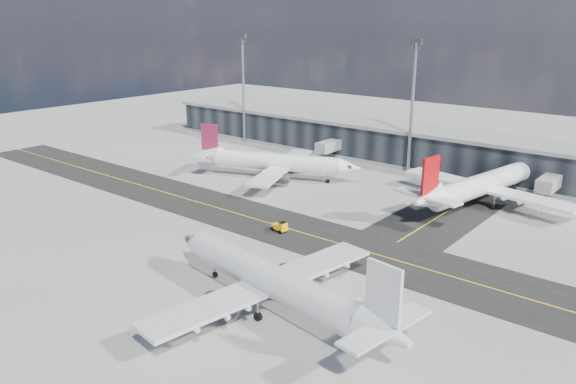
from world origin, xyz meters
name	(u,v)px	position (x,y,z in m)	size (l,w,h in m)	color
ground	(266,234)	(0.00, 0.00, 0.00)	(300.00, 300.00, 0.00)	gray
taxiway_lanes	(325,221)	(3.91, 10.74, 0.01)	(180.00, 63.00, 0.03)	black
terminal_concourse	(423,149)	(0.04, 54.93, 4.09)	(152.00, 19.80, 8.80)	black
floodlight_masts	(412,102)	(0.00, 48.00, 15.61)	(102.50, 0.70, 28.90)	gray
airliner_af	(275,162)	(-19.73, 25.44, 3.62)	(35.60, 30.80, 10.95)	white
airliner_redtail	(482,185)	(21.14, 35.62, 3.88)	(33.93, 39.58, 11.76)	white
airliner_near	(274,282)	(17.03, -17.90, 3.75)	(38.29, 32.77, 11.35)	silver
baggage_tug	(280,227)	(1.24, 2.07, 0.90)	(3.07, 1.91, 1.80)	#FFB70D
service_van	(439,192)	(12.76, 36.36, 0.68)	(2.25, 4.89, 1.36)	white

